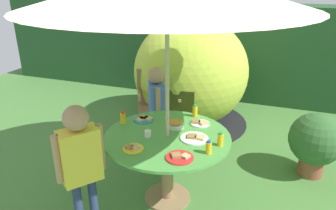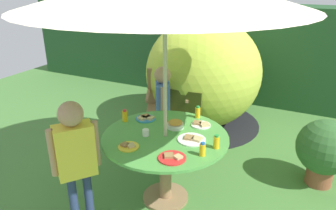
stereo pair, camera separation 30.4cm
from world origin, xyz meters
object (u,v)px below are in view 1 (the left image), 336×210
Objects in this scene: child_in_yellow_shirt at (80,156)px; snack_bowl at (175,124)px; plate_mid_right at (200,123)px; juice_bottle_far_left at (195,111)px; child_in_blue_shirt at (156,101)px; plate_near_right at (195,138)px; juice_bottle_center_back at (123,118)px; plate_front_edge at (144,119)px; dome_tent at (191,72)px; garden_table at (167,151)px; plate_mid_left at (133,148)px; juice_bottle_far_right at (209,147)px; potted_plant at (316,141)px; wooden_chair at (158,101)px; cup_near at (148,134)px; plate_near_left at (180,157)px; juice_bottle_center_front at (220,139)px.

child_in_yellow_shirt is 7.27× the size of snack_bowl.
juice_bottle_far_left is at bearing 121.11° from plate_mid_right.
snack_bowl is 0.83× the size of plate_mid_right.
child_in_blue_shirt is 5.73× the size of plate_mid_right.
juice_bottle_center_back is at bearing 174.11° from plate_near_right.
plate_mid_right is (0.57, 0.11, -0.00)m from plate_front_edge.
dome_tent is 9.24× the size of plate_mid_right.
juice_bottle_center_back reaches higher than plate_front_edge.
child_in_yellow_shirt reaches higher than garden_table.
plate_mid_left is (0.22, -1.10, -0.00)m from child_in_blue_shirt.
juice_bottle_far_right is (0.43, -0.18, 0.22)m from garden_table.
child_in_yellow_shirt reaches higher than juice_bottle_far_right.
plate_front_edge is at bearing -169.05° from plate_mid_right.
plate_mid_right is at bearing 10.95° from plate_front_edge.
plate_near_right is (0.26, 0.03, 0.17)m from garden_table.
juice_bottle_far_left is (0.13, 0.51, 0.22)m from garden_table.
potted_plant is 1.34m from plate_mid_right.
plate_mid_left is 0.71× the size of plate_near_right.
dome_tent is 1.53× the size of child_in_yellow_shirt.
juice_bottle_far_left is 1.00× the size of juice_bottle_center_back.
potted_plant is (1.94, -0.23, -0.12)m from wooden_chair.
cup_near is at bearing -11.95° from child_in_blue_shirt.
juice_bottle_center_back is (-0.64, -0.41, -0.00)m from juice_bottle_far_left.
potted_plant is at bearing -31.95° from wooden_chair.
plate_mid_left is at bearing -101.80° from wooden_chair.
plate_mid_right is (0.52, -1.50, -0.06)m from dome_tent.
potted_plant is 1.75m from plate_near_left.
plate_front_edge is at bearing -149.59° from juice_bottle_far_left.
potted_plant is 3.73× the size of plate_mid_right.
potted_plant is at bearing 47.91° from plate_near_left.
cup_near is at bearing -28.04° from juice_bottle_center_back.
plate_near_left is at bearing -83.13° from juice_bottle_far_left.
snack_bowl is at bearing -144.10° from plate_mid_right.
child_in_yellow_shirt reaches higher than child_in_blue_shirt.
child_in_yellow_shirt is 1.05m from juice_bottle_far_right.
cup_near reaches higher than plate_mid_right.
plate_mid_left is 1.42× the size of juice_bottle_center_back.
wooden_chair reaches higher than juice_bottle_center_back.
plate_mid_left is at bearing -96.67° from cup_near.
child_in_blue_shirt reaches higher than plate_front_edge.
plate_near_right is at bearing -84.28° from plate_mid_right.
snack_bowl reaches higher than plate_mid_right.
juice_bottle_far_right is at bearing -25.55° from child_in_yellow_shirt.
juice_bottle_center_front is (0.48, -0.21, 0.02)m from snack_bowl.
snack_bowl is at bearing 85.78° from garden_table.
cup_near is at bearing -116.02° from juice_bottle_far_left.
plate_near_right is (0.45, 0.36, -0.00)m from plate_mid_left.
plate_near_right is (-1.13, -0.92, 0.30)m from potted_plant.
plate_mid_right is 0.46m from juice_bottle_center_front.
garden_table is 0.44m from plate_near_left.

